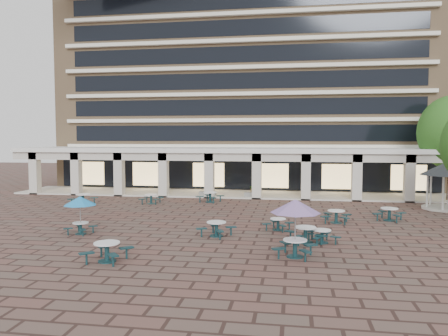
{
  "coord_description": "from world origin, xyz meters",
  "views": [
    {
      "loc": [
        5.26,
        -25.56,
        5.36
      ],
      "look_at": [
        0.71,
        3.0,
        3.34
      ],
      "focal_mm": 35.0,
      "sensor_mm": 36.0,
      "label": 1
    }
  ],
  "objects_px": {
    "gazebo": "(447,174)",
    "planter_left": "(208,191)",
    "picnic_table_1": "(216,228)",
    "planter_right": "(253,193)",
    "picnic_table_2": "(322,235)"
  },
  "relations": [
    {
      "from": "gazebo",
      "to": "planter_left",
      "type": "distance_m",
      "value": 19.44
    },
    {
      "from": "picnic_table_1",
      "to": "planter_left",
      "type": "xyz_separation_m",
      "value": [
        -3.53,
        15.4,
        0.09
      ]
    },
    {
      "from": "gazebo",
      "to": "planter_left",
      "type": "bearing_deg",
      "value": 168.3
    },
    {
      "from": "planter_left",
      "to": "planter_right",
      "type": "height_order",
      "value": "planter_left"
    },
    {
      "from": "gazebo",
      "to": "planter_left",
      "type": "xyz_separation_m",
      "value": [
        -18.93,
        3.92,
        -2.08
      ]
    },
    {
      "from": "picnic_table_2",
      "to": "planter_left",
      "type": "height_order",
      "value": "planter_left"
    },
    {
      "from": "planter_left",
      "to": "picnic_table_2",
      "type": "bearing_deg",
      "value": -60.43
    },
    {
      "from": "picnic_table_1",
      "to": "gazebo",
      "type": "height_order",
      "value": "gazebo"
    },
    {
      "from": "picnic_table_1",
      "to": "gazebo",
      "type": "relative_size",
      "value": 0.57
    },
    {
      "from": "picnic_table_1",
      "to": "planter_right",
      "type": "bearing_deg",
      "value": 109.76
    },
    {
      "from": "picnic_table_2",
      "to": "gazebo",
      "type": "relative_size",
      "value": 0.49
    },
    {
      "from": "picnic_table_2",
      "to": "planter_right",
      "type": "xyz_separation_m",
      "value": [
        -5.02,
        16.06,
        0.06
      ]
    },
    {
      "from": "picnic_table_2",
      "to": "gazebo",
      "type": "distance_m",
      "value": 15.77
    },
    {
      "from": "gazebo",
      "to": "planter_right",
      "type": "height_order",
      "value": "gazebo"
    },
    {
      "from": "planter_left",
      "to": "planter_right",
      "type": "distance_m",
      "value": 4.09
    }
  ]
}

